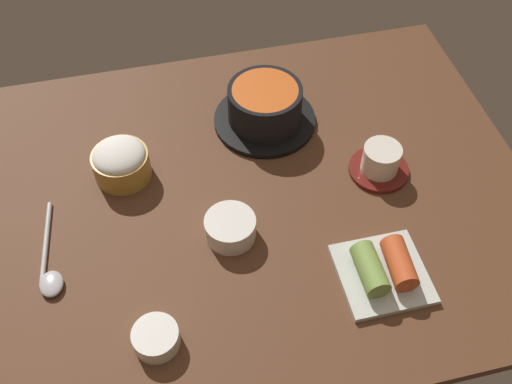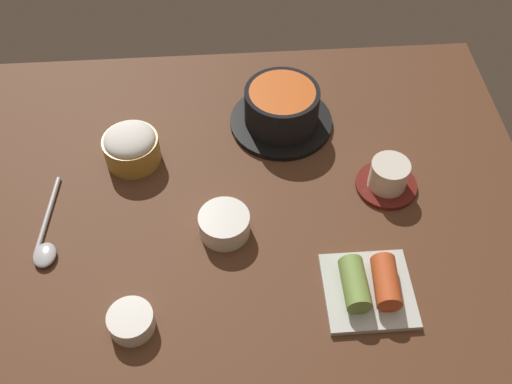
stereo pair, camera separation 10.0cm
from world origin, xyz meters
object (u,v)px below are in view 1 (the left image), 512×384
object	(u,v)px
tea_cup_with_saucer	(380,160)
kimchi_plate	(384,269)
spoon	(50,270)
stone_pot	(265,107)
rice_bowl	(121,161)
side_bowl_near	(156,338)
banchan_cup_center	(230,227)

from	to	relation	value
tea_cup_with_saucer	kimchi_plate	size ratio (longest dim) A/B	0.79
tea_cup_with_saucer	spoon	bearing A→B (deg)	-171.74
tea_cup_with_saucer	spoon	size ratio (longest dim) A/B	0.57
stone_pot	tea_cup_with_saucer	size ratio (longest dim) A/B	1.82
rice_bowl	tea_cup_with_saucer	bearing A→B (deg)	-11.77
stone_pot	rice_bowl	distance (cm)	28.09
kimchi_plate	spoon	distance (cm)	51.38
rice_bowl	side_bowl_near	bearing A→B (deg)	-87.19
stone_pot	spoon	size ratio (longest dim) A/B	1.04
tea_cup_with_saucer	side_bowl_near	world-z (taller)	tea_cup_with_saucer
tea_cup_with_saucer	side_bowl_near	xyz separation A→B (cm)	(-42.20, -23.70, -0.90)
rice_bowl	spoon	world-z (taller)	rice_bowl
banchan_cup_center	stone_pot	bearing A→B (deg)	64.25
side_bowl_near	stone_pot	bearing A→B (deg)	57.30
stone_pot	banchan_cup_center	bearing A→B (deg)	-115.75
spoon	tea_cup_with_saucer	bearing A→B (deg)	8.26
kimchi_plate	rice_bowl	bearing A→B (deg)	141.04
tea_cup_with_saucer	spoon	distance (cm)	57.46
banchan_cup_center	spoon	bearing A→B (deg)	-179.02
stone_pot	tea_cup_with_saucer	xyz separation A→B (cm)	(16.61, -16.16, -1.31)
spoon	side_bowl_near	bearing A→B (deg)	-46.56
tea_cup_with_saucer	kimchi_plate	distance (cm)	21.80
side_bowl_near	kimchi_plate	bearing A→B (deg)	4.97
spoon	kimchi_plate	bearing A→B (deg)	-13.96
stone_pot	side_bowl_near	distance (cm)	47.42
tea_cup_with_saucer	banchan_cup_center	distance (cm)	29.20
stone_pot	rice_bowl	size ratio (longest dim) A/B	1.95
kimchi_plate	tea_cup_with_saucer	bearing A→B (deg)	71.32
spoon	banchan_cup_center	bearing A→B (deg)	0.98
stone_pot	side_bowl_near	size ratio (longest dim) A/B	2.85
tea_cup_with_saucer	banchan_cup_center	size ratio (longest dim) A/B	1.27
rice_bowl	spoon	xyz separation A→B (cm)	(-13.02, -17.38, -2.82)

